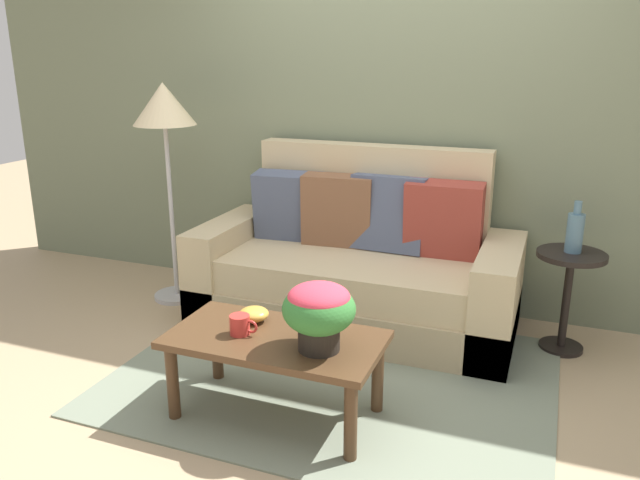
{
  "coord_description": "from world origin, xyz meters",
  "views": [
    {
      "loc": [
        1.02,
        -2.72,
        1.68
      ],
      "look_at": [
        -0.13,
        0.23,
        0.72
      ],
      "focal_mm": 35.11,
      "sensor_mm": 36.0,
      "label": 1
    }
  ],
  "objects_px": {
    "coffee_table": "(275,348)",
    "coffee_mug": "(240,325)",
    "table_vase": "(575,232)",
    "couch": "(357,268)",
    "potted_plant": "(319,309)",
    "side_table": "(568,283)",
    "snack_bowl": "(254,314)",
    "floor_lamp": "(165,119)"
  },
  "relations": [
    {
      "from": "floor_lamp",
      "to": "coffee_mug",
      "type": "relative_size",
      "value": 10.71
    },
    {
      "from": "side_table",
      "to": "floor_lamp",
      "type": "xyz_separation_m",
      "value": [
        -2.55,
        -0.13,
        0.84
      ]
    },
    {
      "from": "floor_lamp",
      "to": "snack_bowl",
      "type": "height_order",
      "value": "floor_lamp"
    },
    {
      "from": "couch",
      "to": "coffee_mug",
      "type": "xyz_separation_m",
      "value": [
        -0.17,
        -1.25,
        0.11
      ]
    },
    {
      "from": "potted_plant",
      "to": "snack_bowl",
      "type": "distance_m",
      "value": 0.46
    },
    {
      "from": "couch",
      "to": "coffee_table",
      "type": "height_order",
      "value": "couch"
    },
    {
      "from": "coffee_table",
      "to": "floor_lamp",
      "type": "distance_m",
      "value": 1.92
    },
    {
      "from": "couch",
      "to": "table_vase",
      "type": "relative_size",
      "value": 6.78
    },
    {
      "from": "couch",
      "to": "potted_plant",
      "type": "xyz_separation_m",
      "value": [
        0.23,
        -1.26,
        0.25
      ]
    },
    {
      "from": "coffee_table",
      "to": "coffee_mug",
      "type": "height_order",
      "value": "coffee_mug"
    },
    {
      "from": "potted_plant",
      "to": "side_table",
      "type": "bearing_deg",
      "value": 51.43
    },
    {
      "from": "floor_lamp",
      "to": "side_table",
      "type": "bearing_deg",
      "value": 3.0
    },
    {
      "from": "coffee_mug",
      "to": "snack_bowl",
      "type": "height_order",
      "value": "coffee_mug"
    },
    {
      "from": "snack_bowl",
      "to": "table_vase",
      "type": "relative_size",
      "value": 0.5
    },
    {
      "from": "coffee_mug",
      "to": "table_vase",
      "type": "distance_m",
      "value": 1.93
    },
    {
      "from": "side_table",
      "to": "potted_plant",
      "type": "relative_size",
      "value": 1.85
    },
    {
      "from": "coffee_mug",
      "to": "table_vase",
      "type": "relative_size",
      "value": 0.47
    },
    {
      "from": "table_vase",
      "to": "coffee_mug",
      "type": "bearing_deg",
      "value": -137.9
    },
    {
      "from": "side_table",
      "to": "snack_bowl",
      "type": "distance_m",
      "value": 1.82
    },
    {
      "from": "coffee_mug",
      "to": "coffee_table",
      "type": "bearing_deg",
      "value": 13.58
    },
    {
      "from": "side_table",
      "to": "table_vase",
      "type": "relative_size",
      "value": 2.03
    },
    {
      "from": "coffee_table",
      "to": "coffee_mug",
      "type": "relative_size",
      "value": 7.18
    },
    {
      "from": "coffee_table",
      "to": "potted_plant",
      "type": "distance_m",
      "value": 0.35
    },
    {
      "from": "side_table",
      "to": "coffee_mug",
      "type": "distance_m",
      "value": 1.91
    },
    {
      "from": "snack_bowl",
      "to": "coffee_table",
      "type": "bearing_deg",
      "value": -33.9
    },
    {
      "from": "coffee_mug",
      "to": "side_table",
      "type": "bearing_deg",
      "value": 41.85
    },
    {
      "from": "potted_plant",
      "to": "snack_bowl",
      "type": "relative_size",
      "value": 2.21
    },
    {
      "from": "side_table",
      "to": "table_vase",
      "type": "distance_m",
      "value": 0.3
    },
    {
      "from": "coffee_table",
      "to": "coffee_mug",
      "type": "distance_m",
      "value": 0.2
    },
    {
      "from": "side_table",
      "to": "potted_plant",
      "type": "xyz_separation_m",
      "value": [
        -1.02,
        -1.28,
        0.2
      ]
    },
    {
      "from": "couch",
      "to": "snack_bowl",
      "type": "xyz_separation_m",
      "value": [
        -0.18,
        -1.1,
        0.1
      ]
    },
    {
      "from": "floor_lamp",
      "to": "table_vase",
      "type": "bearing_deg",
      "value": 3.27
    },
    {
      "from": "potted_plant",
      "to": "coffee_mug",
      "type": "distance_m",
      "value": 0.42
    },
    {
      "from": "side_table",
      "to": "potted_plant",
      "type": "bearing_deg",
      "value": -128.57
    },
    {
      "from": "coffee_mug",
      "to": "potted_plant",
      "type": "bearing_deg",
      "value": -1.79
    },
    {
      "from": "floor_lamp",
      "to": "potted_plant",
      "type": "bearing_deg",
      "value": -36.98
    },
    {
      "from": "snack_bowl",
      "to": "side_table",
      "type": "bearing_deg",
      "value": 38.18
    },
    {
      "from": "side_table",
      "to": "floor_lamp",
      "type": "relative_size",
      "value": 0.4
    },
    {
      "from": "floor_lamp",
      "to": "potted_plant",
      "type": "relative_size",
      "value": 4.61
    },
    {
      "from": "potted_plant",
      "to": "table_vase",
      "type": "relative_size",
      "value": 1.1
    },
    {
      "from": "couch",
      "to": "coffee_table",
      "type": "distance_m",
      "value": 1.21
    },
    {
      "from": "couch",
      "to": "coffee_mug",
      "type": "bearing_deg",
      "value": -97.73
    }
  ]
}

